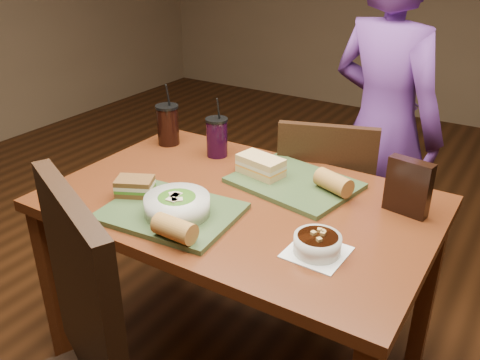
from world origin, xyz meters
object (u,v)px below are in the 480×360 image
diner (383,129)px  chip_bag (408,187)px  sandwich_near (135,186)px  tray_near (171,212)px  tray_far (294,183)px  dining_table (240,221)px  chair_far (331,207)px  baguette_far (334,182)px  soup_bowl (317,244)px  sandwich_far (261,165)px  cup_cola (168,125)px  cup_berry (217,137)px  salad_bowl (177,204)px  baguette_near (175,229)px

diner → chip_bag: (0.28, -0.64, 0.06)m
sandwich_near → diner: bearing=63.0°
tray_near → tray_far: size_ratio=1.00×
dining_table → sandwich_near: (-0.30, -0.19, 0.14)m
chair_far → dining_table: bearing=-103.4°
tray_far → dining_table: bearing=-120.4°
chair_far → baguette_far: (0.13, -0.35, 0.30)m
diner → soup_bowl: bearing=117.4°
soup_bowl → sandwich_far: sandwich_far is taller
sandwich_near → chip_bag: (0.81, 0.39, 0.05)m
sandwich_far → baguette_far: sandwich_far is taller
cup_cola → cup_berry: 0.25m
chip_bag → cup_berry: bearing=-175.4°
dining_table → salad_bowl: 0.28m
dining_table → soup_bowl: size_ratio=7.65×
salad_bowl → sandwich_far: same height
baguette_far → tray_near: bearing=-134.2°
chair_far → cup_cola: (-0.66, -0.27, 0.33)m
tray_far → chip_bag: 0.41m
salad_bowl → cup_cola: (-0.44, 0.49, 0.03)m
sandwich_near → sandwich_far: bearing=52.5°
salad_bowl → chip_bag: size_ratio=1.12×
tray_far → cup_cola: (-0.64, 0.08, 0.08)m
dining_table → sandwich_near: sandwich_near is taller
cup_berry → tray_near: bearing=-72.7°
dining_table → tray_near: bearing=-121.0°
dining_table → tray_far: size_ratio=3.10×
tray_far → sandwich_far: size_ratio=2.26×
cup_berry → baguette_far: bearing=-8.6°
sandwich_far → chip_bag: chip_bag is taller
diner → salad_bowl: 1.11m
tray_near → tray_far: (0.24, 0.41, 0.00)m
chair_far → cup_berry: (-0.41, -0.27, 0.33)m
baguette_near → chip_bag: size_ratio=0.70×
sandwich_near → tray_far: bearing=42.7°
cup_cola → chip_bag: cup_cola is taller
sandwich_near → cup_berry: 0.46m
tray_near → baguette_near: 0.18m
tray_near → cup_cola: size_ratio=1.58×
cup_cola → chip_bag: 1.04m
dining_table → baguette_near: bearing=-91.7°
tray_near → sandwich_near: bearing=172.4°
soup_bowl → cup_berry: cup_berry is taller
tray_near → chip_bag: chip_bag is taller
diner → soup_bowl: 1.02m
soup_bowl → dining_table: bearing=155.3°
sandwich_near → chip_bag: chip_bag is taller
diner → sandwich_far: diner is taller
soup_bowl → cup_cola: bearing=154.1°
sandwich_far → baguette_far: size_ratio=1.40×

